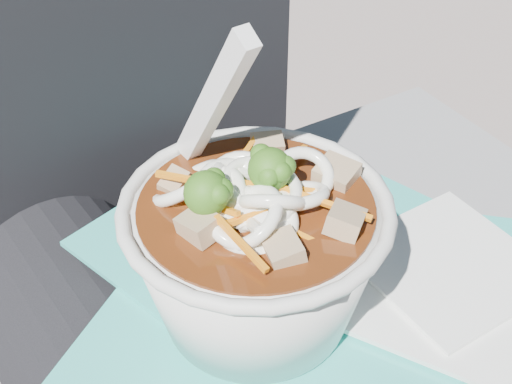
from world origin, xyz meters
TOP-DOWN VIEW (x-y plane):
  - person_body at (0.00, 0.09)m, footprint 0.34×0.94m
  - plastic_bag at (0.03, 0.02)m, footprint 0.38×0.34m
  - napkins at (0.11, -0.04)m, footprint 0.17×0.17m
  - udon_bowl at (-0.02, 0.02)m, footprint 0.18×0.18m

SIDE VIEW (x-z plane):
  - person_body at x=0.00m, z-range 0.04..1.01m
  - plastic_bag at x=0.03m, z-range 0.58..0.59m
  - napkins at x=0.11m, z-range 0.59..0.60m
  - udon_bowl at x=-0.02m, z-range 0.55..0.75m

